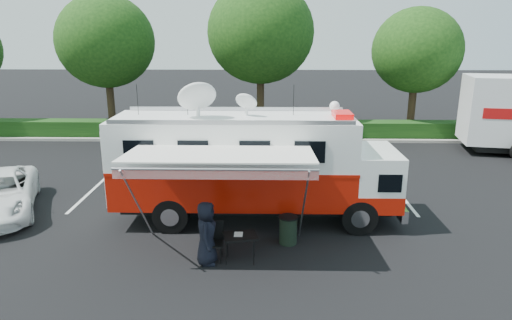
{
  "coord_description": "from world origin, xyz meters",
  "views": [
    {
      "loc": [
        0.31,
        -14.11,
        6.06
      ],
      "look_at": [
        0.0,
        0.5,
        1.9
      ],
      "focal_mm": 32.0,
      "sensor_mm": 36.0,
      "label": 1
    }
  ],
  "objects": [
    {
      "name": "white_suv",
      "position": [
        -8.82,
        0.27,
        0.0
      ],
      "size": [
        4.11,
        5.59,
        1.41
      ],
      "primitive_type": "imported",
      "rotation": [
        0.0,
        0.0,
        0.39
      ],
      "color": "white",
      "rests_on": "ground_plane"
    },
    {
      "name": "folding_chair",
      "position": [
        -1.08,
        -2.76,
        0.63
      ],
      "size": [
        0.55,
        0.57,
        1.06
      ],
      "color": "black",
      "rests_on": "ground_plane"
    },
    {
      "name": "awning",
      "position": [
        -0.9,
        -2.62,
        2.84
      ],
      "size": [
        5.01,
        2.59,
        3.03
      ],
      "color": "white",
      "rests_on": "ground_plane"
    },
    {
      "name": "back_border",
      "position": [
        1.14,
        12.9,
        5.0
      ],
      "size": [
        60.0,
        6.14,
        8.87
      ],
      "color": "#9E998E",
      "rests_on": "ground_plane"
    },
    {
      "name": "trash_bin",
      "position": [
        1.0,
        -1.78,
        0.42
      ],
      "size": [
        0.56,
        0.56,
        0.84
      ],
      "color": "black",
      "rests_on": "ground_plane"
    },
    {
      "name": "folding_table",
      "position": [
        -0.35,
        -2.89,
        0.71
      ],
      "size": [
        1.01,
        0.81,
        0.76
      ],
      "color": "black",
      "rests_on": "ground_plane"
    },
    {
      "name": "ground_plane",
      "position": [
        0.0,
        0.0,
        0.0
      ],
      "size": [
        120.0,
        120.0,
        0.0
      ],
      "primitive_type": "plane",
      "color": "black",
      "rests_on": "ground"
    },
    {
      "name": "person",
      "position": [
        -1.24,
        -3.04,
        0.0
      ],
      "size": [
        0.58,
        0.87,
        1.76
      ],
      "primitive_type": "imported",
      "rotation": [
        0.0,
        0.0,
        1.59
      ],
      "color": "black",
      "rests_on": "ground_plane"
    },
    {
      "name": "command_truck",
      "position": [
        -0.08,
        -0.0,
        1.89
      ],
      "size": [
        9.18,
        2.52,
        4.41
      ],
      "color": "black",
      "rests_on": "ground_plane"
    },
    {
      "name": "stall_lines",
      "position": [
        -0.5,
        3.0,
        0.0
      ],
      "size": [
        24.12,
        5.5,
        0.01
      ],
      "color": "silver",
      "rests_on": "ground_plane"
    }
  ]
}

